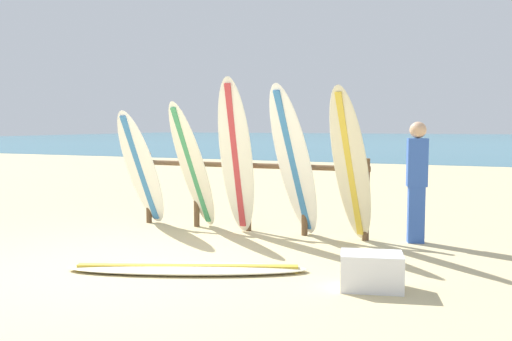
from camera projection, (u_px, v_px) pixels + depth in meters
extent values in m
plane|color=#CCB784|center=(118.00, 268.00, 6.20)|extent=(120.00, 120.00, 0.00)
cube|color=teal|center=(449.00, 140.00, 59.47)|extent=(120.00, 80.00, 0.01)
cylinder|color=brown|center=(149.00, 188.00, 9.04)|extent=(0.09, 0.09, 1.15)
cylinder|color=brown|center=(196.00, 191.00, 8.69)|extent=(0.09, 0.09, 1.15)
cylinder|color=brown|center=(248.00, 193.00, 8.34)|extent=(0.09, 0.09, 1.15)
cylinder|color=brown|center=(305.00, 196.00, 7.99)|extent=(0.09, 0.09, 1.15)
cylinder|color=brown|center=(366.00, 200.00, 7.65)|extent=(0.09, 0.09, 1.15)
cylinder|color=brown|center=(248.00, 165.00, 8.31)|extent=(3.69, 0.08, 0.08)
ellipsoid|color=white|center=(141.00, 169.00, 8.65)|extent=(0.63, 0.95, 1.85)
cube|color=#3372B2|center=(141.00, 169.00, 8.65)|extent=(0.16, 0.86, 1.71)
ellipsoid|color=white|center=(192.00, 167.00, 8.32)|extent=(0.59, 1.06, 1.97)
cube|color=#388C59|center=(192.00, 167.00, 8.32)|extent=(0.20, 0.94, 1.82)
ellipsoid|color=white|center=(236.00, 157.00, 7.98)|extent=(0.52, 0.63, 2.30)
cube|color=#B73338|center=(236.00, 157.00, 7.98)|extent=(0.10, 0.60, 2.12)
ellipsoid|color=white|center=(294.00, 163.00, 7.65)|extent=(0.73, 1.12, 2.18)
cube|color=#3372B2|center=(294.00, 163.00, 7.65)|extent=(0.29, 0.96, 2.01)
ellipsoid|color=beige|center=(351.00, 166.00, 7.31)|extent=(0.66, 0.97, 2.14)
cube|color=gold|center=(351.00, 166.00, 7.31)|extent=(0.26, 0.84, 1.97)
ellipsoid|color=beige|center=(187.00, 268.00, 6.05)|extent=(2.67, 1.46, 0.07)
cube|color=gold|center=(187.00, 268.00, 6.05)|extent=(2.31, 0.98, 0.08)
cube|color=#3359B2|center=(416.00, 215.00, 7.51)|extent=(0.25, 0.20, 0.78)
cube|color=#3359B2|center=(417.00, 162.00, 7.45)|extent=(0.30, 0.24, 0.66)
sphere|color=tan|center=(418.00, 130.00, 7.41)|extent=(0.22, 0.22, 0.22)
cube|color=white|center=(371.00, 271.00, 5.39)|extent=(0.68, 0.53, 0.36)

